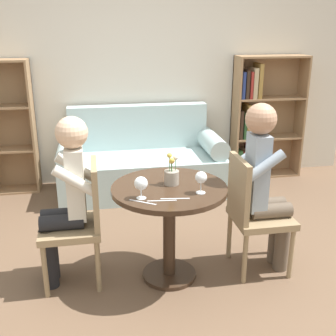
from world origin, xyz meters
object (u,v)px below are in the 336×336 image
at_px(person_right, 265,183).
at_px(chair_left, 80,218).
at_px(wine_glass_right, 201,178).
at_px(flower_vase, 172,174).
at_px(bookshelf_right, 258,121).
at_px(wine_glass_left, 141,184).
at_px(chair_right, 252,210).
at_px(couch, 142,164).
at_px(person_left, 66,196).

bearing_deg(person_right, chair_left, 86.59).
distance_m(wine_glass_right, flower_vase, 0.25).
distance_m(bookshelf_right, flower_vase, 2.42).
xyz_separation_m(bookshelf_right, flower_vase, (-1.42, -1.96, 0.12)).
distance_m(person_right, wine_glass_left, 0.95).
bearing_deg(chair_right, wine_glass_right, 108.99).
distance_m(couch, chair_left, 1.78).
bearing_deg(bookshelf_right, couch, -169.59).
bearing_deg(flower_vase, chair_left, 176.79).
bearing_deg(bookshelf_right, flower_vase, -125.95).
xyz_separation_m(bookshelf_right, wine_glass_left, (-1.66, -2.17, 0.15)).
bearing_deg(flower_vase, bookshelf_right, 54.05).
distance_m(couch, person_left, 1.84).
xyz_separation_m(person_left, wine_glass_left, (0.50, -0.25, 0.15)).
bearing_deg(wine_glass_left, person_right, 10.59).
bearing_deg(wine_glass_right, bookshelf_right, 59.69).
relative_size(couch, wine_glass_right, 11.76).
xyz_separation_m(chair_right, person_left, (-1.34, 0.08, 0.18)).
height_order(bookshelf_right, chair_left, bookshelf_right).
bearing_deg(bookshelf_right, wine_glass_right, -120.31).
relative_size(wine_glass_right, flower_vase, 0.66).
height_order(bookshelf_right, wine_glass_left, bookshelf_right).
distance_m(wine_glass_left, wine_glass_right, 0.40).
relative_size(person_right, wine_glass_right, 8.48).
distance_m(bookshelf_right, chair_right, 2.17).
bearing_deg(chair_left, person_right, 86.52).
xyz_separation_m(chair_left, flower_vase, (0.65, -0.04, 0.30)).
height_order(bookshelf_right, wine_glass_right, bookshelf_right).
xyz_separation_m(chair_left, chair_right, (1.25, -0.08, 0.00)).
bearing_deg(flower_vase, couch, 90.85).
bearing_deg(person_right, wine_glass_right, 106.13).
bearing_deg(flower_vase, wine_glass_left, -138.40).
relative_size(chair_left, wine_glass_right, 5.92).
height_order(couch, bookshelf_right, bookshelf_right).
bearing_deg(wine_glass_left, person_left, 153.37).
bearing_deg(couch, wine_glass_right, -84.32).
bearing_deg(chair_left, couch, 159.06).
relative_size(chair_right, person_right, 0.70).
bearing_deg(bookshelf_right, person_left, -138.33).
bearing_deg(person_left, flower_vase, 87.02).
relative_size(couch, chair_right, 1.99).
relative_size(chair_left, flower_vase, 3.89).
xyz_separation_m(bookshelf_right, chair_left, (-2.07, -1.92, -0.18)).
distance_m(chair_left, wine_glass_left, 0.58).
bearing_deg(flower_vase, wine_glass_right, -49.97).
distance_m(bookshelf_right, person_right, 2.13).
bearing_deg(couch, wine_glass_left, -96.45).
height_order(wine_glass_left, wine_glass_right, wine_glass_right).
bearing_deg(wine_glass_left, flower_vase, 41.60).
height_order(person_left, wine_glass_right, person_left).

